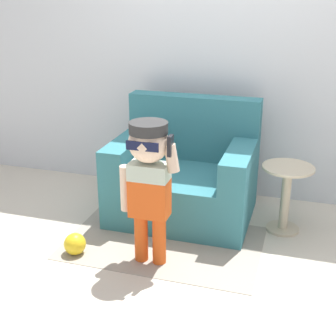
{
  "coord_description": "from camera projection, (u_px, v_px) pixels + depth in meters",
  "views": [
    {
      "loc": [
        0.74,
        -3.35,
        1.77
      ],
      "look_at": [
        -0.18,
        -0.33,
        0.56
      ],
      "focal_mm": 50.0,
      "sensor_mm": 36.0,
      "label": 1
    }
  ],
  "objects": [
    {
      "name": "toy_ball",
      "position": [
        75.0,
        244.0,
        3.32
      ],
      "size": [
        0.16,
        0.16,
        0.16
      ],
      "color": "yellow",
      "rests_on": "ground_plane"
    },
    {
      "name": "armchair",
      "position": [
        185.0,
        177.0,
        3.84
      ],
      "size": [
        1.11,
        0.86,
        0.94
      ],
      "color": "teal",
      "rests_on": "ground_plane"
    },
    {
      "name": "ground_plane",
      "position": [
        201.0,
        220.0,
        3.83
      ],
      "size": [
        10.0,
        10.0,
        0.0
      ],
      "primitive_type": "plane",
      "color": "beige"
    },
    {
      "name": "wall_back",
      "position": [
        223.0,
        48.0,
        3.95
      ],
      "size": [
        10.0,
        0.05,
        2.6
      ],
      "color": "silver",
      "rests_on": "ground_plane"
    },
    {
      "name": "person_child",
      "position": [
        149.0,
        172.0,
        3.02
      ],
      "size": [
        0.41,
        0.31,
        1.0
      ],
      "color": "#E05119",
      "rests_on": "ground_plane"
    },
    {
      "name": "side_table",
      "position": [
        286.0,
        192.0,
        3.56
      ],
      "size": [
        0.39,
        0.39,
        0.53
      ],
      "color": "beige",
      "rests_on": "ground_plane"
    },
    {
      "name": "rug",
      "position": [
        164.0,
        242.0,
        3.49
      ],
      "size": [
        1.43,
        0.92,
        0.01
      ],
      "color": "#9E9384",
      "rests_on": "ground_plane"
    }
  ]
}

